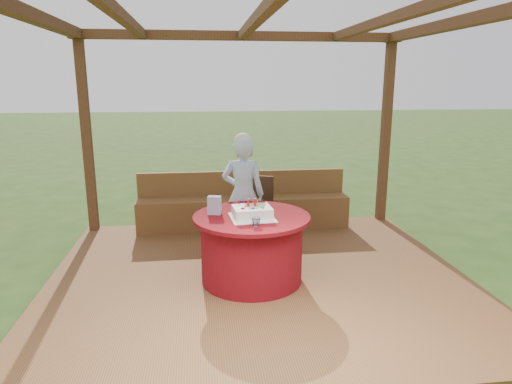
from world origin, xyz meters
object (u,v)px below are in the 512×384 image
gift_bag (214,205)px  table (252,248)px  birthday_cake (252,212)px  elderly_woman (243,193)px  drinking_glass (256,222)px  bench (244,210)px  chair (255,207)px

gift_bag → table: bearing=-0.8°
birthday_cake → elderly_woman: bearing=89.7°
elderly_woman → drinking_glass: elderly_woman is taller
birthday_cake → table: bearing=87.6°
bench → drinking_glass: 2.23m
chair → drinking_glass: 1.55m
bench → gift_bag: bearing=-105.2°
table → birthday_cake: 0.42m
bench → chair: 0.70m
birthday_cake → gift_bag: bearing=154.3°
bench → chair: size_ratio=3.44×
bench → elderly_woman: 1.00m
table → chair: size_ratio=1.39×
bench → gift_bag: gift_bag is taller
gift_bag → birthday_cake: bearing=-12.1°
bench → elderly_woman: (-0.09, -0.88, 0.47)m
birthday_cake → drinking_glass: bearing=-88.9°
table → gift_bag: (-0.38, 0.10, 0.45)m
bench → gift_bag: (-0.47, -1.71, 0.55)m
table → chair: 1.17m
chair → elderly_woman: size_ratio=0.60×
table → drinking_glass: size_ratio=13.52×
birthday_cake → drinking_glass: 0.28m
elderly_woman → drinking_glass: 1.29m
chair → gift_bag: (-0.56, -1.06, 0.33)m
table → elderly_woman: (0.00, 0.93, 0.37)m
bench → gift_bag: size_ratio=15.70×
elderly_woman → drinking_glass: size_ratio=16.37×
elderly_woman → gift_bag: elderly_woman is taller
gift_bag → drinking_glass: size_ratio=2.13×
elderly_woman → birthday_cake: 1.02m
elderly_woman → bench: bearing=84.4°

